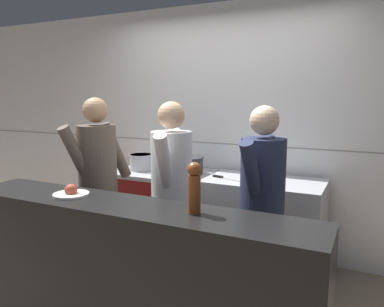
% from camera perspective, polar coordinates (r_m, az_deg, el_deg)
% --- Properties ---
extents(wall_back_tiled, '(8.00, 0.06, 2.60)m').
position_cam_1_polar(wall_back_tiled, '(4.02, 4.77, 3.69)').
color(wall_back_tiled, white).
rests_on(wall_back_tiled, ground_plane).
extents(oven_range, '(1.02, 0.71, 0.87)m').
position_cam_1_polar(oven_range, '(4.06, -4.52, -8.71)').
color(oven_range, maroon).
rests_on(oven_range, ground_plane).
extents(prep_counter, '(1.09, 0.65, 0.88)m').
position_cam_1_polar(prep_counter, '(3.66, 10.74, -10.82)').
color(prep_counter, '#B7BABF').
rests_on(prep_counter, ground_plane).
extents(pass_counter, '(2.54, 0.45, 0.97)m').
position_cam_1_polar(pass_counter, '(2.65, -9.79, -17.80)').
color(pass_counter, black).
rests_on(pass_counter, ground_plane).
extents(stock_pot, '(0.25, 0.25, 0.17)m').
position_cam_1_polar(stock_pot, '(4.02, -7.76, -1.24)').
color(stock_pot, '#B7BABF').
rests_on(stock_pot, oven_range).
extents(sauce_pot, '(0.32, 0.32, 0.17)m').
position_cam_1_polar(sauce_pot, '(3.81, -0.60, -1.70)').
color(sauce_pot, '#2D2D33').
rests_on(sauce_pot, oven_range).
extents(chefs_knife, '(0.37, 0.12, 0.02)m').
position_cam_1_polar(chefs_knife, '(3.53, 5.26, -3.79)').
color(chefs_knife, '#B7BABF').
rests_on(chefs_knife, prep_counter).
extents(plated_dish_main, '(0.25, 0.25, 0.09)m').
position_cam_1_polar(plated_dish_main, '(2.76, -17.95, -5.73)').
color(plated_dish_main, white).
rests_on(plated_dish_main, pass_counter).
extents(pepper_mill, '(0.08, 0.08, 0.31)m').
position_cam_1_polar(pepper_mill, '(2.21, 0.33, -5.09)').
color(pepper_mill, brown).
rests_on(pepper_mill, pass_counter).
extents(chef_head_cook, '(0.42, 0.71, 1.64)m').
position_cam_1_polar(chef_head_cook, '(3.42, -14.12, -4.02)').
color(chef_head_cook, black).
rests_on(chef_head_cook, ground_plane).
extents(chef_sous, '(0.40, 0.71, 1.62)m').
position_cam_1_polar(chef_sous, '(3.01, -3.08, -5.82)').
color(chef_sous, black).
rests_on(chef_sous, ground_plane).
extents(chef_line, '(0.36, 0.70, 1.59)m').
position_cam_1_polar(chef_line, '(2.79, 10.62, -7.43)').
color(chef_line, black).
rests_on(chef_line, ground_plane).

